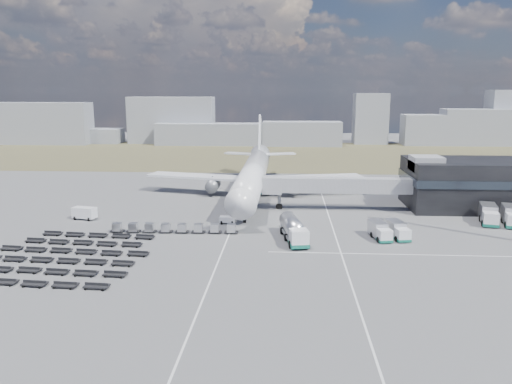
{
  "coord_description": "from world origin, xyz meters",
  "views": [
    {
      "loc": [
        7.65,
        -80.38,
        24.06
      ],
      "look_at": [
        1.54,
        17.84,
        4.0
      ],
      "focal_mm": 35.0,
      "sensor_mm": 36.0,
      "label": 1
    }
  ],
  "objects": [
    {
      "name": "jet_bridge",
      "position": [
        15.9,
        20.42,
        5.05
      ],
      "size": [
        30.3,
        3.8,
        7.05
      ],
      "color": "#939399",
      "rests_on": "ground"
    },
    {
      "name": "lane_markings",
      "position": [
        9.77,
        3.0,
        0.01
      ],
      "size": [
        47.12,
        110.0,
        0.01
      ],
      "color": "silver",
      "rests_on": "ground"
    },
    {
      "name": "uld_row",
      "position": [
        -11.58,
        1.28,
        0.89
      ],
      "size": [
        22.1,
        1.9,
        1.49
      ],
      "rotation": [
        0.0,
        0.0,
        0.02
      ],
      "color": "black",
      "rests_on": "ground"
    },
    {
      "name": "airliner",
      "position": [
        0.0,
        32.38,
        5.29
      ],
      "size": [
        51.59,
        64.53,
        17.62
      ],
      "color": "white",
      "rests_on": "ground"
    },
    {
      "name": "grass_strip",
      "position": [
        0.0,
        110.0,
        0.01
      ],
      "size": [
        420.0,
        90.0,
        0.01
      ],
      "primitive_type": "cube",
      "color": "#4E472F",
      "rests_on": "ground"
    },
    {
      "name": "fuel_tanker",
      "position": [
        8.9,
        -1.73,
        1.83
      ],
      "size": [
        4.89,
        11.66,
        3.66
      ],
      "rotation": [
        0.0,
        0.0,
        0.18
      ],
      "color": "white",
      "rests_on": "ground"
    },
    {
      "name": "ground",
      "position": [
        0.0,
        0.0,
        0.0
      ],
      "size": [
        420.0,
        420.0,
        0.0
      ],
      "primitive_type": "plane",
      "color": "#565659",
      "rests_on": "ground"
    },
    {
      "name": "utility_van",
      "position": [
        -30.6,
        9.33,
        1.17
      ],
      "size": [
        4.76,
        2.98,
        2.35
      ],
      "primitive_type": "cube",
      "rotation": [
        0.0,
        0.0,
        -0.24
      ],
      "color": "white",
      "rests_on": "ground"
    },
    {
      "name": "skyline",
      "position": [
        12.08,
        148.74,
        8.98
      ],
      "size": [
        301.66,
        25.31,
        24.38
      ],
      "color": "#8F929C",
      "rests_on": "ground"
    },
    {
      "name": "terminal",
      "position": [
        47.77,
        23.96,
        5.25
      ],
      "size": [
        30.4,
        16.4,
        11.0
      ],
      "color": "black",
      "rests_on": "ground"
    },
    {
      "name": "pushback_tug",
      "position": [
        -3.12,
        8.0,
        0.67
      ],
      "size": [
        2.91,
        1.7,
        1.33
      ],
      "primitive_type": "cube",
      "rotation": [
        0.0,
        0.0,
        -0.03
      ],
      "color": "white",
      "rests_on": "ground"
    },
    {
      "name": "service_trucks_near",
      "position": [
        24.65,
        0.31,
        1.37
      ],
      "size": [
        6.32,
        7.15,
        2.53
      ],
      "rotation": [
        0.0,
        0.0,
        0.19
      ],
      "color": "white",
      "rests_on": "ground"
    },
    {
      "name": "baggage_dollies",
      "position": [
        -25.1,
        -12.89,
        0.36
      ],
      "size": [
        25.21,
        24.24,
        0.73
      ],
      "rotation": [
        0.0,
        0.0,
        -0.07
      ],
      "color": "black",
      "rests_on": "ground"
    },
    {
      "name": "catering_truck",
      "position": [
        1.61,
        36.27,
        1.27
      ],
      "size": [
        3.27,
        5.76,
        2.49
      ],
      "rotation": [
        0.0,
        0.0,
        0.2
      ],
      "color": "white",
      "rests_on": "ground"
    }
  ]
}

